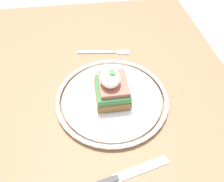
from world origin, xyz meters
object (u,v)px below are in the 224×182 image
plate (112,98)px  fork (107,52)px  knife (118,177)px  sandwich (112,88)px

plate → fork: 0.19m
fork → knife: size_ratio=0.85×
sandwich → fork: size_ratio=0.84×
knife → plate: bearing=175.9°
fork → knife: (0.39, -0.02, 0.00)m
plate → knife: size_ratio=1.53×
sandwich → fork: (-0.19, 0.01, -0.04)m
plate → sandwich: bearing=-167.0°
knife → fork: bearing=176.6°
fork → plate: bearing=-2.7°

